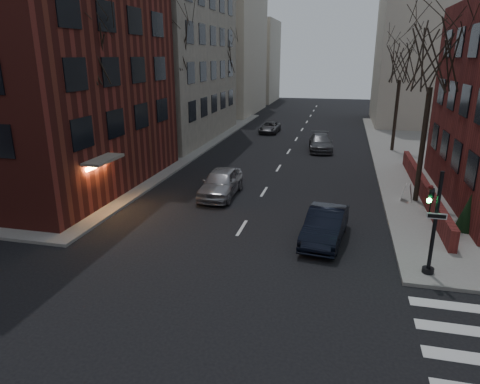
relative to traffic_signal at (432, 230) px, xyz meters
name	(u,v)px	position (x,y,z in m)	size (l,w,h in m)	color
sidewalk_far_left	(8,137)	(-36.94, 21.01, -1.83)	(44.00, 44.00, 0.15)	gray
building_left_brick	(9,39)	(-23.44, 7.51, 7.09)	(15.00, 15.00, 18.00)	maroon
low_wall_right	(423,187)	(1.36, 10.01, -1.26)	(0.35, 16.00, 1.00)	maroon
building_distant_la	(209,49)	(-22.94, 46.01, 7.09)	(14.00, 16.00, 18.00)	#B5AA99
building_distant_ra	(440,56)	(7.06, 41.01, 6.09)	(14.00, 14.00, 16.00)	#B5AA99
building_distant_lb	(248,62)	(-20.94, 63.01, 5.09)	(10.00, 12.00, 14.00)	#B5AA99
traffic_signal	(432,230)	(0.00, 0.00, 0.00)	(0.76, 0.44, 4.00)	black
tree_left_a	(86,47)	(-16.74, 5.01, 6.56)	(4.18, 4.18, 10.26)	#2D231C
tree_left_b	(173,44)	(-16.74, 17.01, 7.00)	(4.40, 4.40, 10.80)	#2D231C
tree_left_c	(222,56)	(-16.74, 31.01, 6.12)	(3.96, 3.96, 9.72)	#2D231C
tree_right_a	(434,56)	(0.86, 9.01, 6.12)	(3.96, 3.96, 9.72)	#2D231C
tree_right_b	(402,61)	(0.86, 23.01, 5.68)	(3.74, 3.74, 9.18)	#2D231C
streetlamp_near	(163,111)	(-16.14, 13.01, 2.33)	(0.36, 0.36, 6.28)	black
streetlamp_far	(232,90)	(-16.14, 33.01, 2.33)	(0.36, 0.36, 6.28)	black
parked_sedan	(325,225)	(-3.94, 2.42, -1.16)	(1.58, 4.54, 1.50)	black
car_lane_silver	(221,183)	(-10.32, 7.64, -1.09)	(1.93, 4.80, 1.64)	#A1A0A6
car_lane_gray	(321,143)	(-5.27, 22.08, -1.20)	(1.98, 4.87, 1.41)	#44454A
car_lane_far	(270,127)	(-11.20, 30.11, -1.34)	(1.90, 4.12, 1.14)	#3F4045
sandwich_board	(407,192)	(0.36, 8.92, -1.28)	(0.43, 0.60, 0.96)	white
evergreen_shrub	(469,212)	(2.56, 4.92, -0.84)	(1.10, 1.10, 1.83)	black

